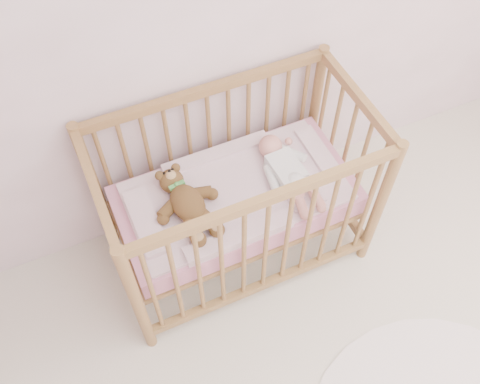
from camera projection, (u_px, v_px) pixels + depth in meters
crib at (236, 198)px, 2.78m from camera, size 1.36×0.76×1.00m
mattress at (236, 200)px, 2.79m from camera, size 1.22×0.62×0.13m
blanket at (236, 192)px, 2.73m from camera, size 1.10×0.58×0.06m
baby at (286, 168)px, 2.72m from camera, size 0.30×0.57×0.13m
teddy_bear at (188, 203)px, 2.59m from camera, size 0.41×0.54×0.14m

